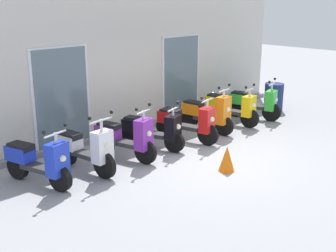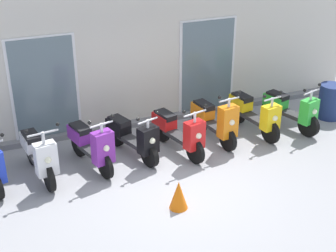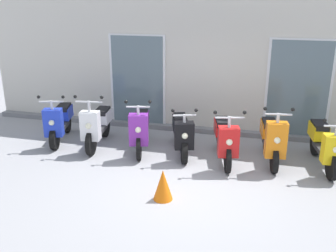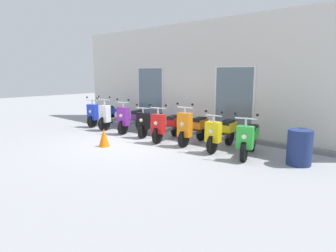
{
  "view_description": "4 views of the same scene",
  "coord_description": "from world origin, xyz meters",
  "px_view_note": "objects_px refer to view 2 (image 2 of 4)",
  "views": [
    {
      "loc": [
        -6.78,
        -5.63,
        3.34
      ],
      "look_at": [
        -0.75,
        0.53,
        0.76
      ],
      "focal_mm": 46.87,
      "sensor_mm": 36.0,
      "label": 1
    },
    {
      "loc": [
        -3.13,
        -7.0,
        4.94
      ],
      "look_at": [
        0.15,
        0.94,
        0.74
      ],
      "focal_mm": 52.27,
      "sensor_mm": 36.0,
      "label": 2
    },
    {
      "loc": [
        1.12,
        -5.98,
        3.17
      ],
      "look_at": [
        -0.61,
        0.76,
        0.76
      ],
      "focal_mm": 40.49,
      "sensor_mm": 36.0,
      "label": 3
    },
    {
      "loc": [
        6.67,
        -5.62,
        2.11
      ],
      "look_at": [
        0.7,
        0.93,
        0.51
      ],
      "focal_mm": 31.8,
      "sensor_mm": 36.0,
      "label": 4
    }
  ],
  "objects_px": {
    "scooter_red": "(178,131)",
    "traffic_cone": "(179,195)",
    "scooter_green": "(291,109)",
    "scooter_orange": "(215,120)",
    "scooter_yellow": "(254,113)",
    "scooter_purple": "(91,144)",
    "scooter_white": "(39,154)",
    "scooter_black": "(132,136)",
    "trash_bin": "(330,101)"
  },
  "relations": [
    {
      "from": "scooter_red",
      "to": "traffic_cone",
      "type": "xyz_separation_m",
      "value": [
        -0.79,
        -1.81,
        -0.22
      ]
    },
    {
      "from": "scooter_black",
      "to": "scooter_red",
      "type": "xyz_separation_m",
      "value": [
        0.92,
        -0.21,
        0.04
      ]
    },
    {
      "from": "scooter_yellow",
      "to": "trash_bin",
      "type": "relative_size",
      "value": 2.0
    },
    {
      "from": "scooter_green",
      "to": "scooter_yellow",
      "type": "bearing_deg",
      "value": 172.42
    },
    {
      "from": "scooter_green",
      "to": "traffic_cone",
      "type": "height_order",
      "value": "scooter_green"
    },
    {
      "from": "scooter_purple",
      "to": "scooter_orange",
      "type": "height_order",
      "value": "scooter_orange"
    },
    {
      "from": "scooter_black",
      "to": "scooter_yellow",
      "type": "height_order",
      "value": "scooter_yellow"
    },
    {
      "from": "scooter_orange",
      "to": "scooter_yellow",
      "type": "height_order",
      "value": "scooter_orange"
    },
    {
      "from": "scooter_black",
      "to": "scooter_green",
      "type": "xyz_separation_m",
      "value": [
        3.69,
        -0.15,
        0.02
      ]
    },
    {
      "from": "scooter_black",
      "to": "traffic_cone",
      "type": "bearing_deg",
      "value": -86.15
    },
    {
      "from": "scooter_orange",
      "to": "trash_bin",
      "type": "bearing_deg",
      "value": 0.83
    },
    {
      "from": "scooter_purple",
      "to": "scooter_green",
      "type": "height_order",
      "value": "scooter_purple"
    },
    {
      "from": "trash_bin",
      "to": "scooter_red",
      "type": "bearing_deg",
      "value": -177.43
    },
    {
      "from": "scooter_yellow",
      "to": "scooter_green",
      "type": "distance_m",
      "value": 0.89
    },
    {
      "from": "scooter_orange",
      "to": "trash_bin",
      "type": "height_order",
      "value": "scooter_orange"
    },
    {
      "from": "scooter_purple",
      "to": "scooter_red",
      "type": "bearing_deg",
      "value": -2.49
    },
    {
      "from": "scooter_white",
      "to": "scooter_green",
      "type": "relative_size",
      "value": 1.06
    },
    {
      "from": "scooter_white",
      "to": "scooter_green",
      "type": "xyz_separation_m",
      "value": [
        5.56,
        -0.04,
        -0.02
      ]
    },
    {
      "from": "scooter_red",
      "to": "trash_bin",
      "type": "height_order",
      "value": "scooter_red"
    },
    {
      "from": "scooter_black",
      "to": "scooter_green",
      "type": "relative_size",
      "value": 1.03
    },
    {
      "from": "traffic_cone",
      "to": "trash_bin",
      "type": "height_order",
      "value": "trash_bin"
    },
    {
      "from": "scooter_yellow",
      "to": "traffic_cone",
      "type": "distance_m",
      "value": 3.34
    },
    {
      "from": "scooter_white",
      "to": "trash_bin",
      "type": "distance_m",
      "value": 6.77
    },
    {
      "from": "traffic_cone",
      "to": "scooter_yellow",
      "type": "bearing_deg",
      "value": 36.54
    },
    {
      "from": "traffic_cone",
      "to": "scooter_green",
      "type": "bearing_deg",
      "value": 27.7
    },
    {
      "from": "scooter_red",
      "to": "scooter_purple",
      "type": "bearing_deg",
      "value": 177.51
    },
    {
      "from": "scooter_red",
      "to": "scooter_orange",
      "type": "relative_size",
      "value": 1.07
    },
    {
      "from": "scooter_red",
      "to": "traffic_cone",
      "type": "bearing_deg",
      "value": -113.41
    },
    {
      "from": "scooter_purple",
      "to": "trash_bin",
      "type": "height_order",
      "value": "scooter_purple"
    },
    {
      "from": "scooter_white",
      "to": "traffic_cone",
      "type": "bearing_deg",
      "value": -43.63
    },
    {
      "from": "trash_bin",
      "to": "scooter_yellow",
      "type": "bearing_deg",
      "value": -179.77
    },
    {
      "from": "scooter_black",
      "to": "trash_bin",
      "type": "bearing_deg",
      "value": -0.32
    },
    {
      "from": "scooter_red",
      "to": "scooter_orange",
      "type": "height_order",
      "value": "scooter_orange"
    },
    {
      "from": "scooter_black",
      "to": "trash_bin",
      "type": "height_order",
      "value": "scooter_black"
    },
    {
      "from": "scooter_white",
      "to": "trash_bin",
      "type": "xyz_separation_m",
      "value": [
        6.77,
        0.09,
        -0.07
      ]
    },
    {
      "from": "scooter_green",
      "to": "scooter_white",
      "type": "bearing_deg",
      "value": 179.59
    },
    {
      "from": "scooter_green",
      "to": "scooter_red",
      "type": "bearing_deg",
      "value": -178.9
    },
    {
      "from": "scooter_white",
      "to": "scooter_yellow",
      "type": "relative_size",
      "value": 0.98
    },
    {
      "from": "scooter_white",
      "to": "scooter_green",
      "type": "distance_m",
      "value": 5.56
    },
    {
      "from": "scooter_yellow",
      "to": "scooter_green",
      "type": "height_order",
      "value": "scooter_green"
    },
    {
      "from": "scooter_white",
      "to": "scooter_yellow",
      "type": "xyz_separation_m",
      "value": [
        4.68,
        0.08,
        -0.01
      ]
    },
    {
      "from": "scooter_black",
      "to": "scooter_orange",
      "type": "relative_size",
      "value": 1.02
    },
    {
      "from": "scooter_yellow",
      "to": "scooter_green",
      "type": "xyz_separation_m",
      "value": [
        0.88,
        -0.12,
        -0.02
      ]
    },
    {
      "from": "scooter_purple",
      "to": "traffic_cone",
      "type": "bearing_deg",
      "value": -61.97
    },
    {
      "from": "scooter_orange",
      "to": "scooter_yellow",
      "type": "relative_size",
      "value": 0.93
    },
    {
      "from": "traffic_cone",
      "to": "scooter_white",
      "type": "bearing_deg",
      "value": 136.37
    },
    {
      "from": "scooter_purple",
      "to": "scooter_yellow",
      "type": "xyz_separation_m",
      "value": [
        3.69,
        0.09,
        -0.02
      ]
    },
    {
      "from": "traffic_cone",
      "to": "scooter_orange",
      "type": "bearing_deg",
      "value": 48.99
    },
    {
      "from": "scooter_red",
      "to": "scooter_green",
      "type": "relative_size",
      "value": 1.08
    },
    {
      "from": "scooter_yellow",
      "to": "traffic_cone",
      "type": "height_order",
      "value": "scooter_yellow"
    }
  ]
}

